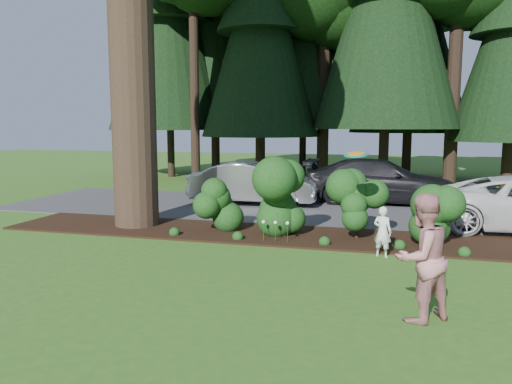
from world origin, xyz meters
TOP-DOWN VIEW (x-y plane):
  - ground at (0.00, 0.00)m, footprint 80.00×80.00m
  - mulch_bed at (0.00, 3.25)m, footprint 16.00×2.50m
  - driveway at (0.00, 7.50)m, footprint 22.00×6.00m
  - shrub_row at (0.77, 3.14)m, footprint 6.53×1.60m
  - lily_cluster at (-0.30, 2.40)m, footprint 0.69×0.09m
  - car_silver_wagon at (-2.42, 7.99)m, footprint 4.71×1.92m
  - car_dark_suv at (2.01, 9.57)m, footprint 5.55×2.30m
  - child at (2.25, 1.80)m, footprint 0.48×0.40m
  - adult at (2.86, -1.75)m, footprint 1.17×1.16m
  - frisbee at (1.64, 1.66)m, footprint 0.53×0.52m

SIDE VIEW (x-z plane):
  - ground at x=0.00m, z-range 0.00..0.00m
  - driveway at x=0.00m, z-range 0.00..0.03m
  - mulch_bed at x=0.00m, z-range 0.00..0.05m
  - lily_cluster at x=-0.30m, z-range 0.21..0.78m
  - child at x=2.25m, z-range 0.00..1.13m
  - car_silver_wagon at x=-2.42m, z-range 0.03..1.55m
  - shrub_row at x=0.77m, z-range 0.00..1.61m
  - car_dark_suv at x=2.01m, z-range 0.03..1.64m
  - adult at x=2.86m, z-range 0.00..1.91m
  - frisbee at x=1.64m, z-range 2.19..2.32m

